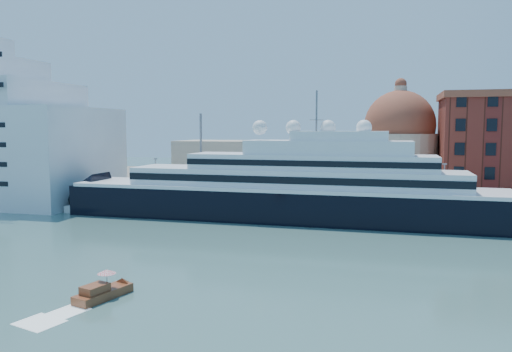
% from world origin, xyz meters
% --- Properties ---
extents(ground, '(400.00, 400.00, 0.00)m').
position_xyz_m(ground, '(0.00, 0.00, 0.00)').
color(ground, '#37605E').
rests_on(ground, ground).
extents(quay, '(180.00, 10.00, 2.50)m').
position_xyz_m(quay, '(0.00, 34.00, 1.25)').
color(quay, gray).
rests_on(quay, ground).
extents(land, '(260.00, 72.00, 2.00)m').
position_xyz_m(land, '(0.00, 75.00, 1.00)').
color(land, slate).
rests_on(land, ground).
extents(quay_fence, '(180.00, 0.10, 1.20)m').
position_xyz_m(quay_fence, '(0.00, 29.50, 3.10)').
color(quay_fence, slate).
rests_on(quay_fence, quay).
extents(superyacht, '(94.84, 13.15, 28.34)m').
position_xyz_m(superyacht, '(-2.31, 23.00, 4.89)').
color(superyacht, black).
rests_on(superyacht, ground).
extents(service_barge, '(12.66, 5.19, 2.78)m').
position_xyz_m(service_barge, '(-37.76, 19.61, 0.80)').
color(service_barge, white).
rests_on(service_barge, ground).
extents(water_taxi, '(3.74, 6.75, 3.04)m').
position_xyz_m(water_taxi, '(-7.95, -25.38, 0.73)').
color(water_taxi, brown).
rests_on(water_taxi, ground).
extents(church, '(66.00, 18.00, 25.50)m').
position_xyz_m(church, '(6.39, 57.72, 10.91)').
color(church, beige).
rests_on(church, land).
extents(lamp_posts, '(120.80, 2.40, 18.00)m').
position_xyz_m(lamp_posts, '(-12.67, 32.27, 9.84)').
color(lamp_posts, slate).
rests_on(lamp_posts, quay).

